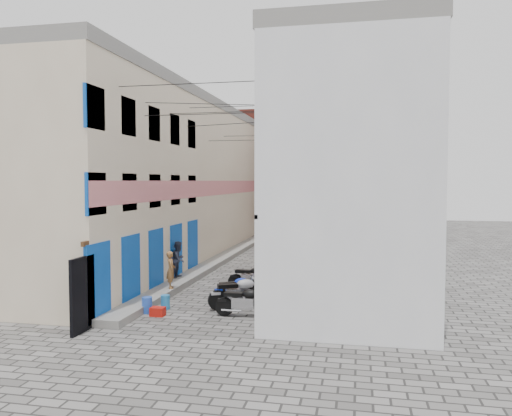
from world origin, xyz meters
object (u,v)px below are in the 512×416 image
Objects in this scene: motorcycle_e at (252,276)px; water_jug_far at (165,302)px; person_a at (171,270)px; person_b at (179,259)px; motorcycle_b at (239,291)px; motorcycle_g at (277,269)px; motorcycle_c at (236,287)px; water_jug_near at (147,305)px; red_crate at (158,312)px; motorcycle_d at (256,284)px; motorcycle_f at (272,274)px; motorcycle_a at (244,300)px.

water_jug_far is (-2.31, -3.39, -0.34)m from motorcycle_e.
person_a reaches higher than motorcycle_e.
motorcycle_e is 4.12m from water_jug_far.
motorcycle_b is at bearing -131.27° from person_b.
person_a is 2.17m from person_b.
person_a is (-3.58, -3.33, 0.43)m from motorcycle_g.
motorcycle_c is at bearing -125.24° from person_b.
person_b is (-3.21, 2.69, 0.51)m from motorcycle_c.
motorcycle_g reaches higher than water_jug_near.
motorcycle_e is 1.29× the size of person_b.
person_b is 3.22× the size of water_jug_far.
water_jug_far is (-2.97, -5.43, -0.30)m from motorcycle_g.
motorcycle_g is 3.88× the size of water_jug_far.
motorcycle_b is at bearing 30.52° from red_crate.
motorcycle_b is 1.82m from motorcycle_d.
person_b is at bearing -111.69° from motorcycle_f.
person_b is (-4.00, -0.37, 0.54)m from motorcycle_f.
motorcycle_c is 1.16× the size of person_b.
person_b is 4.95m from water_jug_near.
person_a is at bearing -127.16° from motorcycle_a.
motorcycle_d is (0.55, 0.80, -0.03)m from motorcycle_c.
motorcycle_c is 3.32m from water_jug_near.
motorcycle_d is 3.76× the size of red_crate.
motorcycle_g is at bearing 143.61° from motorcycle_d.
motorcycle_d is 3.56m from water_jug_far.
motorcycle_a is at bearing -8.40° from water_jug_far.
motorcycle_b is 4.03× the size of water_jug_near.
water_jug_near is 1.11× the size of water_jug_far.
person_a is at bearing 103.34° from red_crate.
motorcycle_g is (0.85, 3.90, 0.02)m from motorcycle_c.
red_crate is at bearing -69.88° from motorcycle_d.
motorcycle_a is 5.01m from motorcycle_f.
water_jug_far is at bearing -160.80° from person_b.
motorcycle_e is (0.18, 1.87, 0.06)m from motorcycle_c.
motorcycle_b is 4.75× the size of red_crate.
motorcycle_c is 1.07× the size of motorcycle_f.
motorcycle_f is at bearing -14.34° from motorcycle_g.
red_crate is at bearing -21.83° from motorcycle_e.
motorcycle_b reaches higher than motorcycle_c.
person_a is 0.92× the size of person_b.
motorcycle_d is (0.20, 1.80, -0.13)m from motorcycle_b.
motorcycle_c is 0.98m from motorcycle_d.
water_jug_far is (-2.88, 0.42, -0.31)m from motorcycle_a.
red_crate is at bearing 169.42° from person_a.
motorcycle_a reaches higher than motorcycle_c.
person_a is (-2.74, 0.57, 0.45)m from motorcycle_c.
red_crate is (0.48, -0.25, -0.13)m from water_jug_near.
person_a is 2.82m from water_jug_near.
person_b is at bearing 104.54° from water_jug_far.
water_jug_far is at bearing -89.71° from motorcycle_c.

